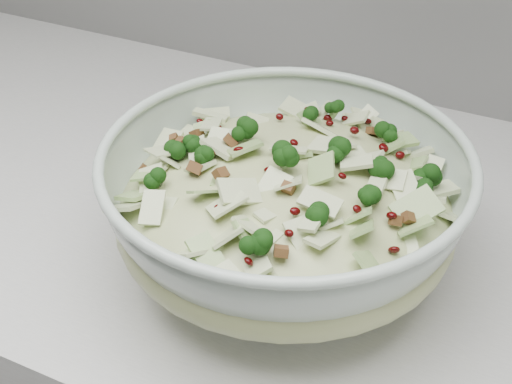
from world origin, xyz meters
TOP-DOWN VIEW (x-y plane):
  - counter at (0.00, 1.70)m, footprint 3.60×0.60m
  - mixing_bowl at (0.32, 1.60)m, footprint 0.38×0.38m
  - salad at (0.32, 1.60)m, footprint 0.34×0.34m

SIDE VIEW (x-z plane):
  - counter at x=0.00m, z-range 0.00..0.90m
  - mixing_bowl at x=0.32m, z-range 0.90..1.03m
  - salad at x=0.32m, z-range 0.92..1.05m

